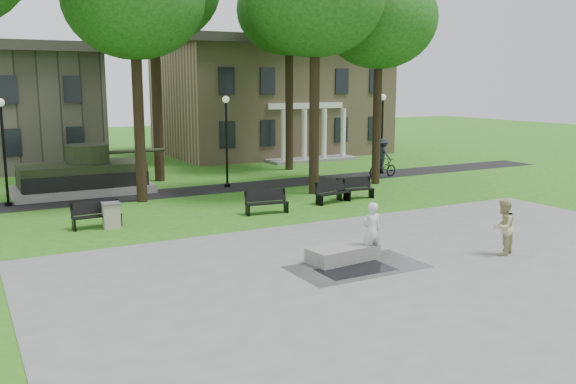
# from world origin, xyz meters

# --- Properties ---
(ground) EXTENTS (120.00, 120.00, 0.00)m
(ground) POSITION_xyz_m (0.00, 0.00, 0.00)
(ground) COLOR #2A6217
(ground) RESTS_ON ground
(plaza) EXTENTS (22.00, 16.00, 0.02)m
(plaza) POSITION_xyz_m (0.00, -5.00, 0.01)
(plaza) COLOR gray
(plaza) RESTS_ON ground
(footpath) EXTENTS (44.00, 2.60, 0.01)m
(footpath) POSITION_xyz_m (0.00, 12.00, 0.01)
(footpath) COLOR black
(footpath) RESTS_ON ground
(building_right) EXTENTS (17.00, 12.00, 8.60)m
(building_right) POSITION_xyz_m (10.00, 26.00, 4.34)
(building_right) COLOR #9E8460
(building_right) RESTS_ON ground
(tree_3) EXTENTS (6.00, 6.00, 11.19)m
(tree_3) POSITION_xyz_m (8.00, 9.50, 8.60)
(tree_3) COLOR black
(tree_3) RESTS_ON ground
(tree_5) EXTENTS (6.40, 6.40, 12.44)m
(tree_5) POSITION_xyz_m (6.50, 16.50, 9.67)
(tree_5) COLOR black
(tree_5) RESTS_ON ground
(lamp_left) EXTENTS (0.36, 0.36, 4.73)m
(lamp_left) POSITION_xyz_m (-10.00, 12.30, 2.79)
(lamp_left) COLOR black
(lamp_left) RESTS_ON ground
(lamp_mid) EXTENTS (0.36, 0.36, 4.73)m
(lamp_mid) POSITION_xyz_m (0.50, 12.30, 2.79)
(lamp_mid) COLOR black
(lamp_mid) RESTS_ON ground
(lamp_right) EXTENTS (0.36, 0.36, 4.73)m
(lamp_right) POSITION_xyz_m (10.50, 12.30, 2.79)
(lamp_right) COLOR black
(lamp_right) RESTS_ON ground
(tank_monument) EXTENTS (7.45, 3.40, 2.40)m
(tank_monument) POSITION_xyz_m (-6.46, 14.00, 0.86)
(tank_monument) COLOR gray
(tank_monument) RESTS_ON ground
(puddle) EXTENTS (2.20, 1.20, 0.00)m
(puddle) POSITION_xyz_m (-1.88, -2.86, 0.02)
(puddle) COLOR black
(puddle) RESTS_ON plaza
(concrete_block) EXTENTS (2.29, 1.22, 0.45)m
(concrete_block) POSITION_xyz_m (-1.70, -1.90, 0.24)
(concrete_block) COLOR gray
(concrete_block) RESTS_ON plaza
(skateboard) EXTENTS (0.81, 0.38, 0.07)m
(skateboard) POSITION_xyz_m (-0.68, -1.85, 0.06)
(skateboard) COLOR brown
(skateboard) RESTS_ON plaza
(skateboarder) EXTENTS (0.67, 0.46, 1.78)m
(skateboarder) POSITION_xyz_m (-0.81, -2.13, 0.91)
(skateboarder) COLOR silver
(skateboarder) RESTS_ON plaza
(friend_watching) EXTENTS (1.07, 0.97, 1.79)m
(friend_watching) POSITION_xyz_m (3.10, -3.74, 0.91)
(friend_watching) COLOR tan
(friend_watching) RESTS_ON plaza
(cyclist) EXTENTS (2.13, 1.24, 2.24)m
(cyclist) POSITION_xyz_m (9.67, 11.08, 0.92)
(cyclist) COLOR black
(cyclist) RESTS_ON ground
(park_bench_0) EXTENTS (1.82, 0.61, 1.00)m
(park_bench_0) POSITION_xyz_m (-7.39, 6.26, 0.52)
(park_bench_0) COLOR black
(park_bench_0) RESTS_ON ground
(park_bench_1) EXTENTS (1.84, 0.73, 1.00)m
(park_bench_1) POSITION_xyz_m (-0.66, 5.43, 0.52)
(park_bench_1) COLOR black
(park_bench_1) RESTS_ON ground
(park_bench_2) EXTENTS (1.85, 0.83, 1.00)m
(park_bench_2) POSITION_xyz_m (3.03, 6.06, 0.52)
(park_bench_2) COLOR black
(park_bench_2) RESTS_ON ground
(park_bench_3) EXTENTS (1.84, 0.73, 1.00)m
(park_bench_3) POSITION_xyz_m (4.48, 6.41, 0.52)
(park_bench_3) COLOR black
(park_bench_3) RESTS_ON ground
(trash_bin) EXTENTS (0.71, 0.71, 0.96)m
(trash_bin) POSITION_xyz_m (-6.90, 5.93, 0.49)
(trash_bin) COLOR #A49C87
(trash_bin) RESTS_ON ground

